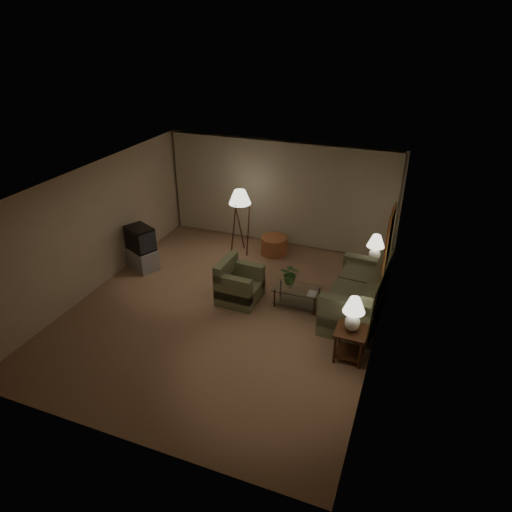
{
  "coord_description": "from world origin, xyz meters",
  "views": [
    {
      "loc": [
        3.37,
        -7.06,
        5.34
      ],
      "look_at": [
        0.45,
        0.6,
        1.02
      ],
      "focal_mm": 32.0,
      "sensor_mm": 36.0,
      "label": 1
    }
  ],
  "objects_px": {
    "armchair": "(240,285)",
    "side_table_far": "(372,270)",
    "coffee_table": "(297,294)",
    "floor_lamp": "(240,221)",
    "side_table_near": "(350,339)",
    "crt_tv": "(140,238)",
    "ottoman": "(274,245)",
    "table_lamp_near": "(354,311)",
    "table_lamp_far": "(375,246)",
    "tv_cabinet": "(143,258)",
    "vase": "(290,284)",
    "sofa": "(355,296)"
  },
  "relations": [
    {
      "from": "vase",
      "to": "table_lamp_near",
      "type": "bearing_deg",
      "value": -40.44
    },
    {
      "from": "side_table_near",
      "to": "side_table_far",
      "type": "bearing_deg",
      "value": 90.0
    },
    {
      "from": "ottoman",
      "to": "tv_cabinet",
      "type": "bearing_deg",
      "value": -145.68
    },
    {
      "from": "table_lamp_far",
      "to": "vase",
      "type": "bearing_deg",
      "value": -137.38
    },
    {
      "from": "armchair",
      "to": "side_table_near",
      "type": "bearing_deg",
      "value": -110.58
    },
    {
      "from": "armchair",
      "to": "side_table_far",
      "type": "relative_size",
      "value": 1.51
    },
    {
      "from": "side_table_far",
      "to": "table_lamp_far",
      "type": "xyz_separation_m",
      "value": [
        -0.0,
        -0.0,
        0.59
      ]
    },
    {
      "from": "coffee_table",
      "to": "crt_tv",
      "type": "bearing_deg",
      "value": 176.29
    },
    {
      "from": "coffee_table",
      "to": "table_lamp_near",
      "type": "bearing_deg",
      "value": -43.51
    },
    {
      "from": "coffee_table",
      "to": "ottoman",
      "type": "distance_m",
      "value": 2.4
    },
    {
      "from": "armchair",
      "to": "coffee_table",
      "type": "height_order",
      "value": "armchair"
    },
    {
      "from": "side_table_near",
      "to": "coffee_table",
      "type": "bearing_deg",
      "value": 136.49
    },
    {
      "from": "tv_cabinet",
      "to": "vase",
      "type": "distance_m",
      "value": 3.75
    },
    {
      "from": "floor_lamp",
      "to": "side_table_far",
      "type": "bearing_deg",
      "value": -8.33
    },
    {
      "from": "side_table_far",
      "to": "armchair",
      "type": "bearing_deg",
      "value": -147.95
    },
    {
      "from": "side_table_near",
      "to": "table_lamp_near",
      "type": "relative_size",
      "value": 0.92
    },
    {
      "from": "side_table_far",
      "to": "vase",
      "type": "xyz_separation_m",
      "value": [
        -1.47,
        -1.35,
        0.09
      ]
    },
    {
      "from": "side_table_near",
      "to": "coffee_table",
      "type": "distance_m",
      "value": 1.82
    },
    {
      "from": "side_table_near",
      "to": "floor_lamp",
      "type": "relative_size",
      "value": 0.36
    },
    {
      "from": "floor_lamp",
      "to": "table_lamp_near",
      "type": "bearing_deg",
      "value": -42.77
    },
    {
      "from": "side_table_far",
      "to": "tv_cabinet",
      "type": "relative_size",
      "value": 0.69
    },
    {
      "from": "armchair",
      "to": "table_lamp_far",
      "type": "relative_size",
      "value": 1.4
    },
    {
      "from": "sofa",
      "to": "ottoman",
      "type": "bearing_deg",
      "value": -125.63
    },
    {
      "from": "armchair",
      "to": "table_lamp_far",
      "type": "distance_m",
      "value": 3.01
    },
    {
      "from": "side_table_near",
      "to": "ottoman",
      "type": "xyz_separation_m",
      "value": [
        -2.52,
        3.33,
        -0.19
      ]
    },
    {
      "from": "table_lamp_far",
      "to": "crt_tv",
      "type": "height_order",
      "value": "table_lamp_far"
    },
    {
      "from": "side_table_far",
      "to": "tv_cabinet",
      "type": "xyz_separation_m",
      "value": [
        -5.2,
        -1.1,
        -0.15
      ]
    },
    {
      "from": "sofa",
      "to": "floor_lamp",
      "type": "relative_size",
      "value": 1.25
    },
    {
      "from": "sofa",
      "to": "table_lamp_near",
      "type": "xyz_separation_m",
      "value": [
        0.15,
        -1.35,
        0.55
      ]
    },
    {
      "from": "table_lamp_near",
      "to": "coffee_table",
      "type": "xyz_separation_m",
      "value": [
        -1.32,
        1.25,
        -0.71
      ]
    },
    {
      "from": "sofa",
      "to": "table_lamp_far",
      "type": "xyz_separation_m",
      "value": [
        0.15,
        1.25,
        0.55
      ]
    },
    {
      "from": "armchair",
      "to": "coffee_table",
      "type": "xyz_separation_m",
      "value": [
        1.18,
        0.21,
        -0.08
      ]
    },
    {
      "from": "side_table_far",
      "to": "crt_tv",
      "type": "bearing_deg",
      "value": -168.08
    },
    {
      "from": "tv_cabinet",
      "to": "side_table_near",
      "type": "bearing_deg",
      "value": 9.53
    },
    {
      "from": "table_lamp_near",
      "to": "coffee_table",
      "type": "bearing_deg",
      "value": 136.49
    },
    {
      "from": "sofa",
      "to": "vase",
      "type": "relative_size",
      "value": 13.88
    },
    {
      "from": "tv_cabinet",
      "to": "floor_lamp",
      "type": "bearing_deg",
      "value": 66.09
    },
    {
      "from": "table_lamp_far",
      "to": "tv_cabinet",
      "type": "bearing_deg",
      "value": -168.08
    },
    {
      "from": "vase",
      "to": "coffee_table",
      "type": "bearing_deg",
      "value": -0.0
    },
    {
      "from": "table_lamp_near",
      "to": "crt_tv",
      "type": "relative_size",
      "value": 0.83
    },
    {
      "from": "side_table_far",
      "to": "ottoman",
      "type": "height_order",
      "value": "side_table_far"
    },
    {
      "from": "floor_lamp",
      "to": "side_table_near",
      "type": "bearing_deg",
      "value": -42.77
    },
    {
      "from": "armchair",
      "to": "ottoman",
      "type": "bearing_deg",
      "value": 2.53
    },
    {
      "from": "side_table_near",
      "to": "crt_tv",
      "type": "relative_size",
      "value": 0.76
    },
    {
      "from": "side_table_near",
      "to": "floor_lamp",
      "type": "height_order",
      "value": "floor_lamp"
    },
    {
      "from": "vase",
      "to": "ottoman",
      "type": "bearing_deg",
      "value": 116.97
    },
    {
      "from": "side_table_far",
      "to": "coffee_table",
      "type": "relative_size",
      "value": 0.61
    },
    {
      "from": "coffee_table",
      "to": "ottoman",
      "type": "xyz_separation_m",
      "value": [
        -1.21,
        2.08,
        -0.05
      ]
    },
    {
      "from": "ottoman",
      "to": "side_table_far",
      "type": "bearing_deg",
      "value": -16.1
    },
    {
      "from": "table_lamp_near",
      "to": "table_lamp_far",
      "type": "height_order",
      "value": "table_lamp_near"
    }
  ]
}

